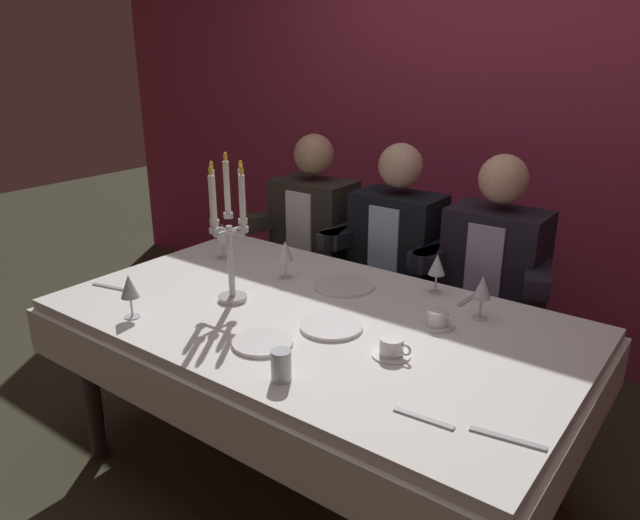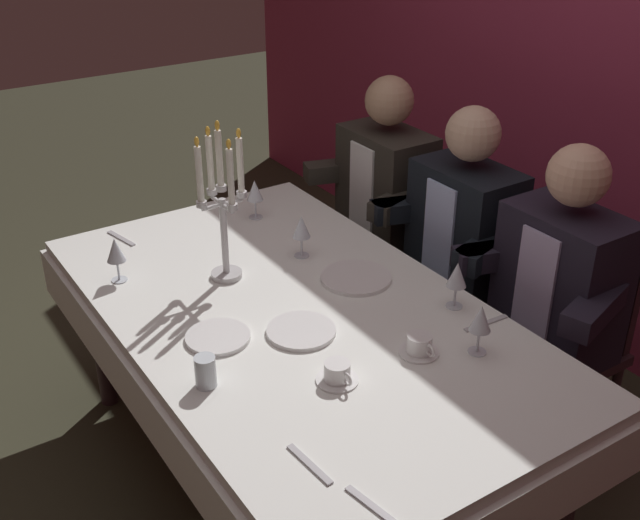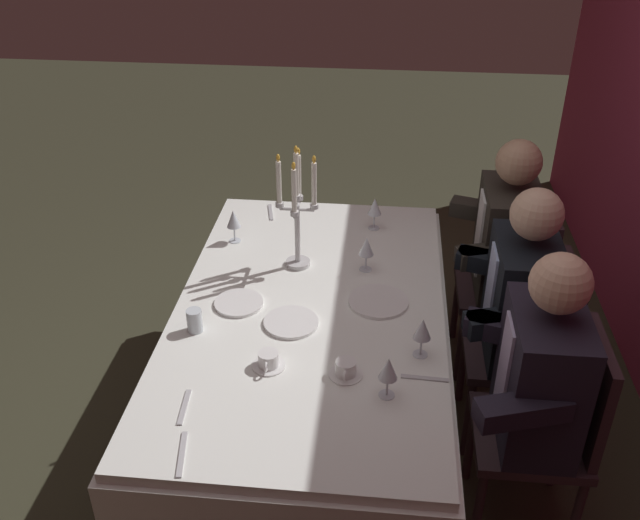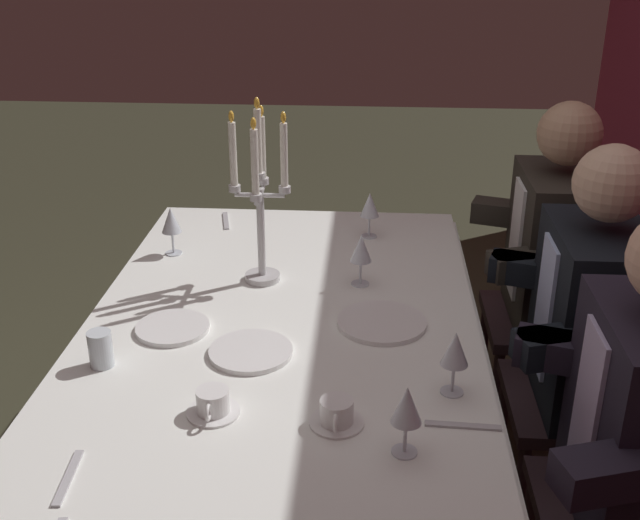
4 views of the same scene
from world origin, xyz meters
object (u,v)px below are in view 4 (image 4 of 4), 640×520
at_px(wine_glass_1, 171,222).
at_px(dinner_plate_2, 382,322).
at_px(wine_glass_0, 455,351).
at_px(wine_glass_2, 370,206).
at_px(wine_glass_4, 407,407).
at_px(wine_glass_3, 361,250).
at_px(seated_diner_1, 593,317).
at_px(candelabra, 260,198).
at_px(dinner_plate_1, 173,328).
at_px(coffee_cup_0, 337,414).
at_px(dinner_plate_0, 251,351).
at_px(dining_table, 280,368).
at_px(seated_diner_0, 556,247).
at_px(coffee_cup_1, 213,404).
at_px(water_tumbler_0, 101,349).

bearing_deg(wine_glass_1, dinner_plate_2, 57.24).
distance_m(dinner_plate_2, wine_glass_0, 0.38).
xyz_separation_m(wine_glass_2, wine_glass_4, (1.21, 0.09, 0.00)).
bearing_deg(wine_glass_2, wine_glass_3, -3.26).
distance_m(dinner_plate_2, seated_diner_1, 0.61).
relative_size(candelabra, wine_glass_0, 3.49).
bearing_deg(seated_diner_1, dinner_plate_1, -81.92).
relative_size(wine_glass_2, coffee_cup_0, 1.24).
distance_m(candelabra, dinner_plate_2, 0.53).
height_order(wine_glass_1, seated_diner_1, seated_diner_1).
xyz_separation_m(dinner_plate_0, coffee_cup_0, (0.29, 0.24, 0.02)).
height_order(candelabra, wine_glass_1, candelabra).
bearing_deg(wine_glass_3, coffee_cup_0, -2.93).
bearing_deg(dining_table, wine_glass_3, 145.19).
bearing_deg(seated_diner_0, wine_glass_0, -25.11).
bearing_deg(coffee_cup_0, seated_diner_1, 128.74).
bearing_deg(candelabra, wine_glass_4, 26.75).
relative_size(dining_table, seated_diner_0, 1.56).
relative_size(wine_glass_3, seated_diner_1, 0.13).
bearing_deg(wine_glass_2, seated_diner_1, 49.76).
bearing_deg(dinner_plate_0, coffee_cup_1, -9.67).
bearing_deg(wine_glass_3, dinner_plate_0, -32.21).
xyz_separation_m(dining_table, wine_glass_1, (-0.51, -0.42, 0.23)).
relative_size(wine_glass_1, coffee_cup_1, 1.24).
xyz_separation_m(wine_glass_1, coffee_cup_1, (0.90, 0.31, -0.09)).
bearing_deg(candelabra, water_tumbler_0, -32.40).
bearing_deg(wine_glass_3, coffee_cup_1, -24.46).
bearing_deg(dinner_plate_1, wine_glass_0, 70.97).
bearing_deg(coffee_cup_1, water_tumbler_0, -120.12).
relative_size(dinner_plate_0, wine_glass_1, 1.34).
height_order(dining_table, candelabra, candelabra).
xyz_separation_m(dinner_plate_2, wine_glass_3, (-0.25, -0.07, 0.11)).
height_order(wine_glass_0, coffee_cup_1, wine_glass_0).
bearing_deg(wine_glass_4, seated_diner_1, 139.76).
distance_m(dining_table, seated_diner_0, 1.11).
bearing_deg(wine_glass_4, wine_glass_1, -143.65).
relative_size(candelabra, wine_glass_2, 3.49).
distance_m(dinner_plate_1, water_tumbler_0, 0.24).
distance_m(dinner_plate_0, water_tumbler_0, 0.38).
relative_size(coffee_cup_1, seated_diner_0, 0.11).
xyz_separation_m(wine_glass_2, coffee_cup_1, (1.09, -0.34, -0.09)).
distance_m(wine_glass_2, coffee_cup_0, 1.12).
bearing_deg(seated_diner_0, wine_glass_1, -83.03).
xyz_separation_m(dinner_plate_2, wine_glass_0, (0.33, 0.17, 0.11)).
relative_size(wine_glass_1, wine_glass_2, 1.00).
height_order(dining_table, wine_glass_0, wine_glass_0).
bearing_deg(water_tumbler_0, dinner_plate_1, 145.48).
xyz_separation_m(dining_table, dinner_plate_2, (-0.06, 0.28, 0.13)).
xyz_separation_m(dinner_plate_2, coffee_cup_1, (0.45, -0.39, 0.02)).
xyz_separation_m(wine_glass_0, water_tumbler_0, (-0.06, -0.87, -0.07)).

